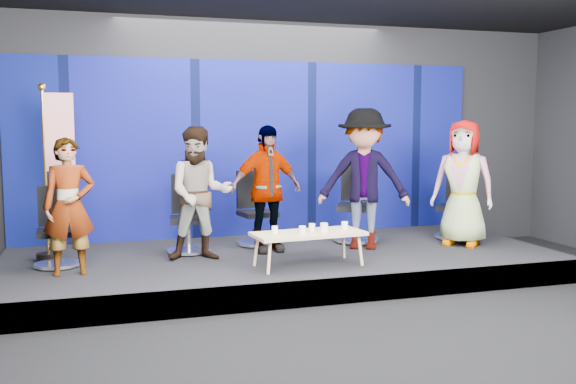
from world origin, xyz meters
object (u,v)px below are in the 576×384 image
(chair_e, at_px, (457,215))
(mug_a, at_px, (275,230))
(chair_c, at_px, (256,221))
(coffee_table, at_px, (308,235))
(panelist_e, at_px, (463,183))
(chair_b, at_px, (188,227))
(panelist_a, at_px, (69,206))
(flag_stand, at_px, (55,167))
(chair_a, at_px, (56,240))
(mug_c, at_px, (312,227))
(mug_b, at_px, (302,230))
(panelist_c, at_px, (266,189))
(mug_d, at_px, (324,227))
(mug_e, at_px, (345,225))
(panelist_b, at_px, (200,194))
(panelist_d, at_px, (364,179))
(chair_d, at_px, (356,215))

(chair_e, relative_size, mug_a, 12.50)
(chair_c, bearing_deg, coffee_table, -88.49)
(panelist_e, bearing_deg, chair_b, -143.06)
(panelist_a, relative_size, flag_stand, 0.71)
(chair_a, bearing_deg, mug_c, -18.09)
(chair_b, bearing_deg, mug_b, -42.72)
(mug_b, distance_m, mug_c, 0.25)
(chair_c, relative_size, panelist_c, 0.62)
(chair_e, xyz_separation_m, panelist_e, (-0.21, -0.46, 0.51))
(panelist_c, bearing_deg, chair_a, 173.91)
(coffee_table, height_order, mug_d, mug_d)
(panelist_e, distance_m, mug_e, 2.08)
(coffee_table, bearing_deg, chair_a, 163.30)
(panelist_a, distance_m, mug_c, 2.78)
(panelist_b, xyz_separation_m, flag_stand, (-1.69, 0.50, 0.32))
(chair_b, distance_m, panelist_d, 2.41)
(coffee_table, bearing_deg, panelist_a, 171.76)
(mug_a, bearing_deg, flag_stand, 154.03)
(coffee_table, relative_size, mug_b, 14.35)
(mug_e, bearing_deg, panelist_a, 174.36)
(panelist_b, xyz_separation_m, panelist_d, (2.21, 0.06, 0.12))
(chair_b, distance_m, mug_c, 1.75)
(mug_d, bearing_deg, panelist_c, 113.30)
(panelist_d, bearing_deg, chair_b, -164.02)
(chair_d, bearing_deg, mug_a, -114.69)
(chair_e, height_order, mug_b, chair_e)
(panelist_e, relative_size, coffee_table, 1.27)
(panelist_c, bearing_deg, panelist_a, -175.13)
(panelist_b, relative_size, mug_b, 17.33)
(mug_e, xyz_separation_m, flag_stand, (-3.34, 1.15, 0.70))
(panelist_d, distance_m, mug_d, 1.30)
(chair_b, xyz_separation_m, mug_b, (1.13, -1.33, 0.12))
(panelist_a, bearing_deg, chair_e, 4.28)
(chair_e, xyz_separation_m, mug_b, (-2.78, -1.17, 0.10))
(chair_a, distance_m, flag_stand, 0.91)
(chair_e, bearing_deg, mug_b, -110.71)
(chair_b, distance_m, chair_e, 3.91)
(mug_c, height_order, flag_stand, flag_stand)
(panelist_c, distance_m, mug_a, 1.02)
(panelist_a, relative_size, mug_b, 16.13)
(panelist_b, bearing_deg, mug_d, -22.84)
(panelist_b, height_order, chair_c, panelist_b)
(chair_d, relative_size, panelist_d, 0.62)
(panelist_b, xyz_separation_m, chair_c, (0.90, 0.74, -0.49))
(chair_a, distance_m, mug_e, 3.43)
(panelist_d, bearing_deg, coffee_table, -116.46)
(panelist_e, relative_size, flag_stand, 0.80)
(chair_c, relative_size, mug_c, 11.58)
(panelist_a, distance_m, mug_e, 3.20)
(mug_b, distance_m, flag_stand, 3.13)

